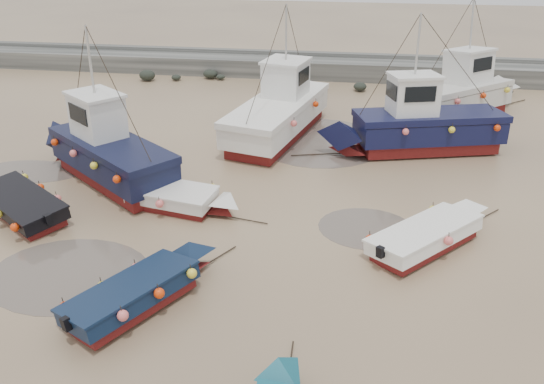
{
  "coord_description": "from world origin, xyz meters",
  "views": [
    {
      "loc": [
        4.38,
        -14.5,
        9.78
      ],
      "look_at": [
        2.01,
        1.57,
        1.4
      ],
      "focal_mm": 35.0,
      "sensor_mm": 36.0,
      "label": 1
    }
  ],
  "objects": [
    {
      "name": "dinghy_5",
      "position": [
        -1.57,
        2.35,
        0.56
      ],
      "size": [
        5.55,
        2.43,
        1.43
      ],
      "rotation": [
        0.0,
        0.0,
        -1.76
      ],
      "color": "maroon",
      "rests_on": "ground"
    },
    {
      "name": "ground",
      "position": [
        0.0,
        0.0,
        0.0
      ],
      "size": [
        120.0,
        120.0,
        0.0
      ],
      "primitive_type": "plane",
      "color": "tan",
      "rests_on": "ground"
    },
    {
      "name": "cabin_boat_0",
      "position": [
        -5.45,
        4.49,
        1.36
      ],
      "size": [
        8.32,
        6.62,
        6.22
      ],
      "rotation": [
        0.0,
        0.0,
        0.93
      ],
      "color": "maroon",
      "rests_on": "ground"
    },
    {
      "name": "person",
      "position": [
        -6.72,
        6.87,
        0.0
      ],
      "size": [
        0.69,
        0.53,
        1.67
      ],
      "primitive_type": "imported",
      "rotation": [
        0.0,
        0.0,
        3.38
      ],
      "color": "#191E39",
      "rests_on": "ground"
    },
    {
      "name": "puddle_d",
      "position": [
        3.12,
        10.05,
        0.0
      ],
      "size": [
        6.49,
        6.49,
        0.01
      ],
      "primitive_type": "cylinder",
      "color": "#5E534B",
      "rests_on": "ground"
    },
    {
      "name": "cabin_boat_3",
      "position": [
        10.71,
        14.85,
        1.37
      ],
      "size": [
        8.0,
        6.96,
        6.22
      ],
      "rotation": [
        0.0,
        0.0,
        -0.88
      ],
      "color": "maroon",
      "rests_on": "ground"
    },
    {
      "name": "puddle_a",
      "position": [
        -3.8,
        -2.15,
        0.0
      ],
      "size": [
        5.06,
        5.06,
        0.01
      ],
      "primitive_type": "cylinder",
      "color": "#5E534B",
      "rests_on": "ground"
    },
    {
      "name": "puddle_b",
      "position": [
        5.35,
        1.97,
        0.0
      ],
      "size": [
        3.44,
        3.44,
        0.01
      ],
      "primitive_type": "cylinder",
      "color": "#5E534B",
      "rests_on": "ground"
    },
    {
      "name": "puddle_c",
      "position": [
        -9.08,
        4.67,
        0.0
      ],
      "size": [
        4.46,
        4.46,
        0.01
      ],
      "primitive_type": "cylinder",
      "color": "#5E534B",
      "rests_on": "ground"
    },
    {
      "name": "seawall",
      "position": [
        0.05,
        21.99,
        0.63
      ],
      "size": [
        60.0,
        4.92,
        1.5
      ],
      "color": "slate",
      "rests_on": "ground"
    },
    {
      "name": "dinghy_3",
      "position": [
        7.49,
        1.13,
        0.54
      ],
      "size": [
        5.11,
        5.2,
        1.43
      ],
      "rotation": [
        0.0,
        0.0,
        -0.77
      ],
      "color": "maroon",
      "rests_on": "ground"
    },
    {
      "name": "cabin_boat_1",
      "position": [
        1.15,
        10.97,
        1.31
      ],
      "size": [
        4.94,
        11.12,
        6.22
      ],
      "rotation": [
        0.0,
        0.0,
        -0.26
      ],
      "color": "maroon",
      "rests_on": "ground"
    },
    {
      "name": "dinghy_1",
      "position": [
        -0.96,
        -3.15,
        0.55
      ],
      "size": [
        3.89,
        5.58,
        1.43
      ],
      "rotation": [
        0.0,
        0.0,
        -0.55
      ],
      "color": "maroon",
      "rests_on": "ground"
    },
    {
      "name": "dinghy_4",
      "position": [
        -7.51,
        1.25,
        0.54
      ],
      "size": [
        5.9,
        4.4,
        1.43
      ],
      "rotation": [
        0.0,
        0.0,
        0.97
      ],
      "color": "maroon",
      "rests_on": "ground"
    },
    {
      "name": "cabin_boat_2",
      "position": [
        7.61,
        9.4,
        1.35
      ],
      "size": [
        9.85,
        4.38,
        6.22
      ],
      "rotation": [
        0.0,
        0.0,
        1.83
      ],
      "color": "maroon",
      "rests_on": "ground"
    }
  ]
}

